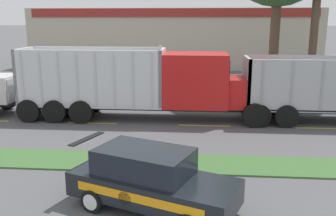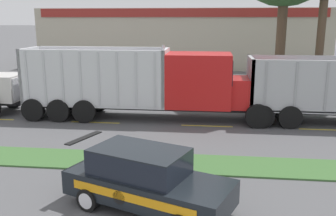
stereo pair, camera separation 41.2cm
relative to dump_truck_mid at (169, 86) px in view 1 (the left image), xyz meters
name	(u,v)px [view 1 (the left image)]	position (x,y,z in m)	size (l,w,h in m)	color
grass_verge	(169,163)	(0.46, -5.98, -1.66)	(120.00, 1.80, 0.06)	#3D6633
centre_line_4	(92,123)	(-3.66, -1.08, -1.69)	(2.40, 0.14, 0.01)	yellow
centre_line_5	(204,126)	(1.74, -1.08, -1.69)	(2.40, 0.14, 0.01)	yellow
centre_line_6	(322,128)	(7.14, -1.08, -1.69)	(2.40, 0.14, 0.01)	yellow
dump_truck_mid	(169,86)	(0.00, 0.00, 0.00)	(12.71, 2.59, 3.73)	black
rally_car	(150,179)	(0.24, -9.16, -0.86)	(4.70, 3.19, 1.67)	black
traffic_cone	(174,175)	(0.74, -7.45, -1.45)	(0.46, 0.46, 0.49)	black
store_building_backdrop	(176,37)	(-1.24, 24.29, 1.28)	(28.84, 12.10, 5.94)	#BCB29E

